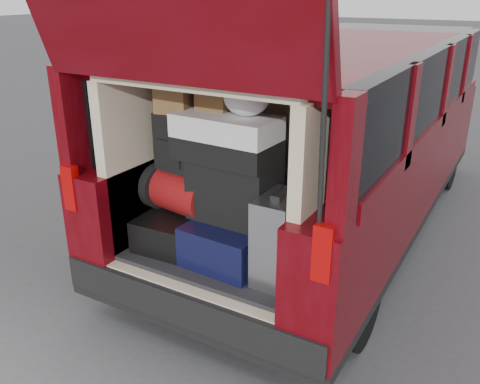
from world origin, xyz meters
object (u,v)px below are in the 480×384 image
object	(u,v)px
backpack	(176,142)
red_duffel	(182,191)
black_soft_case	(234,190)
navy_hardshell	(235,239)
silver_roller	(280,239)
black_hardshell	(176,228)
twotone_duffel	(226,138)

from	to	relation	value
backpack	red_duffel	bearing A→B (deg)	28.80
black_soft_case	backpack	size ratio (longest dim) A/B	1.43
red_duffel	black_soft_case	size ratio (longest dim) A/B	0.87
red_duffel	backpack	bearing A→B (deg)	-148.23
black_soft_case	backpack	world-z (taller)	backpack
navy_hardshell	backpack	size ratio (longest dim) A/B	1.59
black_soft_case	silver_roller	bearing A→B (deg)	-17.02
black_soft_case	black_hardshell	bearing A→B (deg)	-171.58
twotone_duffel	silver_roller	bearing A→B (deg)	-12.37
black_soft_case	backpack	bearing A→B (deg)	-177.51
navy_hardshell	silver_roller	distance (m)	0.41
navy_hardshell	twotone_duffel	size ratio (longest dim) A/B	0.94
silver_roller	twotone_duffel	distance (m)	0.70
black_hardshell	red_duffel	size ratio (longest dim) A/B	1.15
twotone_duffel	black_hardshell	bearing A→B (deg)	-171.17
red_duffel	navy_hardshell	bearing A→B (deg)	5.06
navy_hardshell	black_soft_case	xyz separation A→B (m)	(-0.02, 0.03, 0.33)
black_hardshell	twotone_duffel	bearing A→B (deg)	3.04
silver_roller	twotone_duffel	size ratio (longest dim) A/B	0.84
black_soft_case	backpack	xyz separation A→B (m)	(-0.44, -0.01, 0.26)
red_duffel	black_hardshell	bearing A→B (deg)	-105.86
navy_hardshell	black_soft_case	size ratio (longest dim) A/B	1.11
black_hardshell	backpack	world-z (taller)	backpack
silver_roller	twotone_duffel	xyz separation A→B (m)	(-0.44, 0.12, 0.53)
black_soft_case	twotone_duffel	distance (m)	0.34
black_hardshell	red_duffel	bearing A→B (deg)	61.76
navy_hardshell	backpack	world-z (taller)	backpack
backpack	twotone_duffel	bearing A→B (deg)	5.77
black_hardshell	red_duffel	xyz separation A→B (m)	(0.03, 0.06, 0.26)
black_hardshell	twotone_duffel	xyz separation A→B (m)	(0.39, 0.04, 0.69)
red_duffel	silver_roller	bearing A→B (deg)	0.01
black_hardshell	backpack	bearing A→B (deg)	83.51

